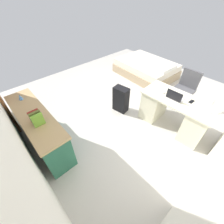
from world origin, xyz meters
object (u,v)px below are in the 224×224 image
desk (174,112)px  credenza (40,129)px  computer_mouse (164,92)px  figurine_small (20,97)px  suitcase_black (121,99)px  office_chair (184,91)px  laptop (175,97)px  cell_phone_near_laptop (192,102)px  desk_lamp (212,100)px  bed (146,68)px

desk → credenza: bearing=57.4°
computer_mouse → figurine_small: figurine_small is taller
credenza → figurine_small: (0.58, 0.00, 0.45)m
credenza → suitcase_black: size_ratio=2.73×
office_chair → laptop: laptop is taller
desk → suitcase_black: bearing=21.5°
figurine_small → office_chair: bearing=-119.5°
cell_phone_near_laptop → desk_lamp: bearing=169.6°
bed → desk_lamp: size_ratio=5.70×
suitcase_black → desk_lamp: desk_lamp is taller
laptop → desk_lamp: 0.62m
suitcase_black → office_chair: bearing=-133.9°
laptop → desk_lamp: (-0.58, -0.10, 0.21)m
office_chair → cell_phone_near_laptop: 0.97m
laptop → cell_phone_near_laptop: (-0.28, -0.17, -0.04)m
credenza → computer_mouse: 2.59m
credenza → laptop: laptop is taller
credenza → desk: bearing=-122.6°
desk → cell_phone_near_laptop: bearing=-155.2°
laptop → computer_mouse: (0.26, -0.03, -0.03)m
bed → computer_mouse: (-1.56, 1.55, 0.53)m
laptop → desk_lamp: desk_lamp is taller
office_chair → credenza: 3.44m
office_chair → figurine_small: 3.71m
bed → suitcase_black: 2.10m
desk_lamp → credenza: bearing=49.6°
credenza → figurine_small: figurine_small is taller
office_chair → bed: (1.65, -0.63, -0.18)m
laptop → computer_mouse: laptop is taller
desk → office_chair: office_chair is taller
credenza → cell_phone_near_laptop: 2.98m
bed → suitcase_black: (-0.73, 1.96, 0.09)m
laptop → figurine_small: laptop is taller
cell_phone_near_laptop → desk_lamp: 0.40m
cell_phone_near_laptop → desk_lamp: size_ratio=0.39×
desk → cell_phone_near_laptop: (-0.21, -0.10, 0.37)m
cell_phone_near_laptop → laptop: bearing=34.9°
suitcase_black → figurine_small: size_ratio=5.98×
bed → figurine_small: figurine_small is taller
desk_lamp → laptop: bearing=9.4°
computer_mouse → desk_lamp: bearing=-177.9°
credenza → bed: (0.40, -3.84, -0.15)m
credenza → bed: size_ratio=0.92×
desk → desk_lamp: desk_lamp is taller
desk → suitcase_black: size_ratio=2.23×
desk → figurine_small: bearing=48.4°
office_chair → cell_phone_near_laptop: (-0.45, 0.78, 0.34)m
cell_phone_near_laptop → suitcase_black: bearing=25.3°
desk → bed: size_ratio=0.75×
desk → computer_mouse: computer_mouse is taller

